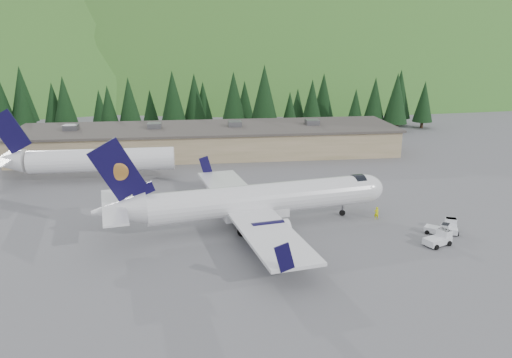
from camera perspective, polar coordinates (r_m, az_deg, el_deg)
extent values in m
plane|color=#5E5E63|center=(60.10, 0.72, -5.26)|extent=(600.00, 600.00, 0.00)
cylinder|color=white|center=(58.97, 0.73, -2.30)|extent=(27.24, 8.36, 3.63)
ellipsoid|color=white|center=(64.28, 12.26, -1.09)|extent=(5.29, 4.41, 3.63)
cylinder|color=black|center=(63.69, 11.52, -0.80)|extent=(1.86, 3.18, 2.99)
cone|color=white|center=(56.21, -15.40, -3.44)|extent=(6.34, 4.60, 3.63)
cube|color=white|center=(59.20, -0.16, -3.78)|extent=(8.15, 4.41, 0.97)
cube|color=white|center=(58.75, -1.06, -3.37)|extent=(11.04, 33.23, 0.34)
cube|color=#0E0932|center=(73.29, -5.78, 1.59)|extent=(1.95, 0.49, 2.77)
cube|color=#0E0932|center=(43.44, 3.26, -8.96)|extent=(1.95, 0.49, 2.77)
cylinder|color=#0E0932|center=(64.35, -1.64, -2.37)|extent=(4.38, 2.90, 2.22)
cylinder|color=white|center=(64.84, -0.08, -2.21)|extent=(0.99, 2.42, 2.35)
cube|color=white|center=(64.18, -1.65, -1.92)|extent=(2.13, 0.61, 0.87)
cylinder|color=#0E0932|center=(54.33, 1.60, -5.98)|extent=(4.38, 2.90, 2.22)
cylinder|color=white|center=(54.92, 3.42, -5.75)|extent=(0.99, 2.42, 2.35)
cube|color=white|center=(54.13, 1.60, -5.46)|extent=(2.13, 0.61, 0.87)
cube|color=#0E0932|center=(54.90, -15.55, 1.02)|extent=(5.92, 1.34, 7.08)
ellipsoid|color=gold|center=(55.14, -15.34, 0.89)|extent=(1.91, 0.51, 1.91)
ellipsoid|color=gold|center=(54.77, -15.33, 0.79)|extent=(1.91, 0.51, 1.91)
cube|color=#0E0932|center=(55.70, -12.78, -1.25)|extent=(2.66, 0.71, 1.91)
cube|color=white|center=(56.05, -15.93, -3.02)|extent=(4.61, 12.32, 0.21)
cylinder|color=slate|center=(63.70, 9.85, -3.41)|extent=(0.22, 0.22, 1.74)
cylinder|color=black|center=(63.87, 9.83, -3.83)|extent=(0.77, 0.40, 0.73)
cylinder|color=slate|center=(61.33, -2.61, -3.86)|extent=(0.27, 0.27, 1.93)
cylinder|color=black|center=(61.57, -2.26, -4.21)|extent=(1.10, 0.52, 1.06)
cylinder|color=black|center=(61.39, -2.96, -4.28)|extent=(1.10, 0.52, 1.06)
cylinder|color=slate|center=(56.63, -1.25, -5.60)|extent=(0.27, 0.27, 1.93)
cylinder|color=black|center=(56.90, -0.87, -5.96)|extent=(1.10, 0.52, 1.06)
cylinder|color=black|center=(56.70, -1.62, -6.05)|extent=(1.10, 0.52, 1.06)
cylinder|color=white|center=(80.88, -17.15, 2.07)|extent=(22.00, 3.60, 3.60)
cone|color=white|center=(84.43, -26.55, 1.78)|extent=(5.00, 3.60, 3.60)
cube|color=#0E0932|center=(83.20, -26.30, 4.87)|extent=(5.82, 0.28, 6.89)
cube|color=white|center=(84.30, -26.60, 2.17)|extent=(2.40, 11.00, 0.20)
cube|color=silver|center=(57.80, 20.01, -6.62)|extent=(3.38, 2.58, 0.71)
cube|color=silver|center=(58.32, 20.71, -5.84)|extent=(1.48, 1.69, 0.91)
cube|color=black|center=(58.18, 20.75, -5.47)|extent=(1.35, 1.56, 0.10)
cylinder|color=black|center=(59.10, 20.02, -6.39)|extent=(0.61, 0.43, 0.56)
cylinder|color=black|center=(58.19, 21.23, -6.88)|extent=(0.61, 0.43, 0.56)
cylinder|color=black|center=(57.64, 18.72, -6.84)|extent=(0.61, 0.43, 0.56)
cylinder|color=black|center=(56.71, 19.94, -7.35)|extent=(0.61, 0.43, 0.56)
cube|color=silver|center=(60.93, 19.95, -5.50)|extent=(2.87, 2.69, 0.61)
cube|color=silver|center=(60.60, 20.81, -5.17)|extent=(1.46, 1.51, 0.79)
cube|color=black|center=(60.48, 20.84, -4.86)|extent=(1.33, 1.38, 0.09)
cylinder|color=black|center=(61.51, 20.88, -5.63)|extent=(0.50, 0.46, 0.49)
cylinder|color=black|center=(60.22, 20.60, -6.07)|extent=(0.50, 0.46, 0.49)
cylinder|color=black|center=(61.82, 19.29, -5.35)|extent=(0.50, 0.46, 0.49)
cylinder|color=black|center=(60.54, 18.97, -5.78)|extent=(0.50, 0.46, 0.49)
cube|color=silver|center=(61.95, 21.39, -5.28)|extent=(2.31, 2.98, 0.62)
cube|color=silver|center=(62.60, 21.39, -4.54)|extent=(1.50, 1.32, 0.80)
cube|color=black|center=(62.48, 21.42, -4.24)|extent=(1.38, 1.20, 0.09)
cylinder|color=black|center=(62.80, 20.67, -5.15)|extent=(0.38, 0.53, 0.50)
cylinder|color=black|center=(62.94, 21.96, -5.25)|extent=(0.38, 0.53, 0.50)
cylinder|color=black|center=(61.15, 20.75, -5.74)|extent=(0.38, 0.53, 0.50)
cylinder|color=black|center=(61.28, 22.08, -5.84)|extent=(0.38, 0.53, 0.50)
cube|color=#8D8157|center=(95.44, -5.41, 4.33)|extent=(70.00, 16.00, 4.80)
cube|color=#47423D|center=(94.95, -5.45, 5.84)|extent=(71.00, 17.00, 0.40)
cube|color=slate|center=(97.36, -20.40, 5.54)|extent=(2.50, 2.50, 1.00)
cube|color=slate|center=(95.07, -11.53, 6.00)|extent=(2.50, 2.50, 1.00)
cube|color=slate|center=(95.11, -2.44, 6.31)|extent=(2.50, 2.50, 1.00)
cube|color=slate|center=(97.49, 6.44, 6.47)|extent=(2.50, 2.50, 1.00)
imported|color=#D6DE04|center=(63.35, 13.60, -3.81)|extent=(0.59, 0.39, 1.61)
cone|color=black|center=(129.75, -25.18, 8.80)|extent=(6.27, 6.27, 12.82)
cone|color=black|center=(117.37, -25.01, 7.44)|extent=(5.16, 5.16, 10.56)
cone|color=black|center=(116.26, -22.13, 7.65)|extent=(5.10, 5.10, 10.43)
cone|color=black|center=(113.78, -21.03, 8.01)|extent=(5.69, 5.69, 11.64)
cone|color=black|center=(125.97, -17.44, 7.92)|extent=(3.90, 3.90, 7.97)
cone|color=black|center=(112.38, -16.50, 7.73)|extent=(4.85, 4.85, 9.91)
cone|color=black|center=(111.79, -14.27, 8.34)|extent=(5.52, 5.52, 11.30)
cone|color=black|center=(124.30, -11.98, 8.17)|extent=(3.84, 3.84, 7.85)
cone|color=black|center=(118.44, -9.49, 9.26)|extent=(5.86, 5.86, 11.98)
cone|color=black|center=(121.61, -7.04, 9.29)|extent=(5.47, 5.47, 11.20)
cone|color=black|center=(123.35, -6.06, 8.85)|extent=(4.59, 4.59, 9.38)
cone|color=black|center=(113.57, -2.56, 9.17)|extent=(5.87, 5.87, 12.01)
cone|color=black|center=(120.51, -1.29, 8.87)|extent=(4.76, 4.76, 9.73)
cone|color=black|center=(112.52, 0.96, 9.57)|extent=(6.51, 6.51, 13.32)
cone|color=black|center=(115.71, 3.88, 7.95)|extent=(3.91, 3.91, 8.00)
cone|color=black|center=(125.64, 4.77, 8.52)|extent=(3.79, 3.79, 7.76)
cone|color=black|center=(122.02, 6.42, 8.94)|extent=(4.87, 4.87, 9.96)
cone|color=black|center=(128.45, 7.71, 9.51)|extent=(5.28, 5.28, 10.80)
cone|color=black|center=(120.41, 11.30, 8.12)|extent=(4.08, 4.08, 8.35)
cone|color=black|center=(120.75, 13.40, 8.74)|extent=(5.20, 5.20, 10.63)
cone|color=black|center=(120.86, 15.75, 8.88)|extent=(5.65, 5.65, 11.55)
cone|color=black|center=(128.61, 16.11, 9.33)|extent=(5.76, 5.76, 11.77)
cone|color=black|center=(127.05, 18.63, 8.39)|extent=(4.72, 4.72, 9.65)
ellipsoid|color=#3C611D|center=(258.79, -25.35, -7.38)|extent=(336.00, 240.00, 240.00)
ellipsoid|color=#3C611D|center=(280.99, 3.14, -6.11)|extent=(420.00, 300.00, 300.00)
ellipsoid|color=#3C611D|center=(356.15, 21.32, -2.34)|extent=(392.00, 280.00, 280.00)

